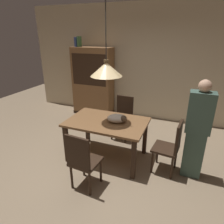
% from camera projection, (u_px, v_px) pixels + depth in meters
% --- Properties ---
extents(ground, '(10.00, 10.00, 0.00)m').
position_uv_depth(ground, '(99.00, 170.00, 3.43)').
color(ground, '#847056').
extents(back_wall, '(6.40, 0.10, 2.90)m').
position_uv_depth(back_wall, '(141.00, 64.00, 5.16)').
color(back_wall, beige).
rests_on(back_wall, ground).
extents(dining_table, '(1.40, 0.90, 0.75)m').
position_uv_depth(dining_table, '(107.00, 126.00, 3.56)').
color(dining_table, brown).
rests_on(dining_table, ground).
extents(chair_far_back, '(0.43, 0.43, 0.93)m').
position_uv_depth(chair_far_back, '(123.00, 115.00, 4.37)').
color(chair_far_back, black).
rests_on(chair_far_back, ground).
extents(chair_right_side, '(0.44, 0.44, 0.93)m').
position_uv_depth(chair_right_side, '(171.00, 145.00, 3.22)').
color(chair_right_side, black).
rests_on(chair_right_side, ground).
extents(chair_near_front, '(0.43, 0.43, 0.93)m').
position_uv_depth(chair_near_front, '(83.00, 160.00, 2.86)').
color(chair_near_front, black).
rests_on(chair_near_front, ground).
extents(cat_sleeping, '(0.41, 0.32, 0.16)m').
position_uv_depth(cat_sleeping, '(118.00, 118.00, 3.44)').
color(cat_sleeping, beige).
rests_on(cat_sleeping, dining_table).
extents(pendant_lamp, '(0.52, 0.52, 1.30)m').
position_uv_depth(pendant_lamp, '(106.00, 69.00, 3.18)').
color(pendant_lamp, beige).
extents(hutch_bookcase, '(1.12, 0.45, 1.85)m').
position_uv_depth(hutch_bookcase, '(93.00, 83.00, 5.52)').
color(hutch_bookcase, brown).
rests_on(hutch_bookcase, ground).
extents(book_blue_wide, '(0.06, 0.24, 0.24)m').
position_uv_depth(book_blue_wide, '(77.00, 42.00, 5.27)').
color(book_blue_wide, '#384C93').
rests_on(book_blue_wide, hutch_bookcase).
extents(book_green_slim, '(0.03, 0.20, 0.26)m').
position_uv_depth(book_green_slim, '(79.00, 42.00, 5.24)').
color(book_green_slim, '#427A4C').
rests_on(book_green_slim, hutch_bookcase).
extents(person_standing, '(0.36, 0.22, 1.61)m').
position_uv_depth(person_standing, '(197.00, 131.00, 3.04)').
color(person_standing, '#3D564C').
rests_on(person_standing, ground).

